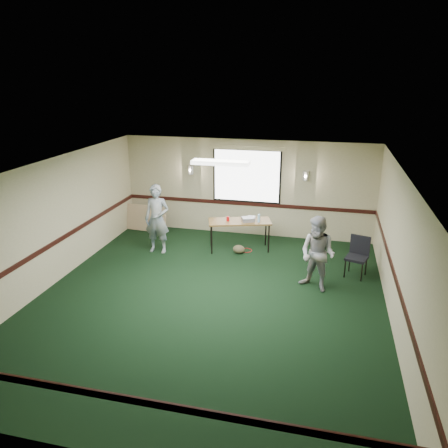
% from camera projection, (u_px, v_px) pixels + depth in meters
% --- Properties ---
extents(ground, '(8.00, 8.00, 0.00)m').
position_uv_depth(ground, '(209.00, 300.00, 8.91)').
color(ground, black).
rests_on(ground, ground).
extents(room_shell, '(8.00, 8.02, 8.00)m').
position_uv_depth(room_shell, '(232.00, 198.00, 10.34)').
color(room_shell, tan).
rests_on(room_shell, ground).
extents(folding_table, '(1.70, 1.07, 0.79)m').
position_uv_depth(folding_table, '(240.00, 223.00, 11.22)').
color(folding_table, '#563A18').
rests_on(folding_table, ground).
extents(projector, '(0.39, 0.36, 0.10)m').
position_uv_depth(projector, '(248.00, 219.00, 11.14)').
color(projector, gray).
rests_on(projector, folding_table).
extents(game_console, '(0.20, 0.17, 0.05)m').
position_uv_depth(game_console, '(252.00, 217.00, 11.39)').
color(game_console, silver).
rests_on(game_console, folding_table).
extents(red_cup, '(0.08, 0.08, 0.11)m').
position_uv_depth(red_cup, '(228.00, 219.00, 11.17)').
color(red_cup, red).
rests_on(red_cup, folding_table).
extents(water_bottle, '(0.06, 0.06, 0.21)m').
position_uv_depth(water_bottle, '(259.00, 218.00, 11.05)').
color(water_bottle, '#94D1F3').
rests_on(water_bottle, folding_table).
extents(duffel_bag, '(0.33, 0.26, 0.22)m').
position_uv_depth(duffel_bag, '(239.00, 249.00, 11.17)').
color(duffel_bag, '#4D4A2C').
rests_on(duffel_bag, ground).
extents(cable_coil, '(0.36, 0.36, 0.02)m').
position_uv_depth(cable_coil, '(246.00, 250.00, 11.37)').
color(cable_coil, red).
rests_on(cable_coil, ground).
extents(folded_table, '(1.48, 0.34, 0.75)m').
position_uv_depth(folded_table, '(143.00, 218.00, 12.76)').
color(folded_table, tan).
rests_on(folded_table, ground).
extents(conference_chair, '(0.57, 0.58, 0.92)m').
position_uv_depth(conference_chair, '(358.00, 253.00, 9.85)').
color(conference_chair, black).
rests_on(conference_chair, ground).
extents(person_left, '(0.65, 0.43, 1.77)m').
position_uv_depth(person_left, '(157.00, 219.00, 11.04)').
color(person_left, '#38537B').
rests_on(person_left, ground).
extents(person_right, '(0.98, 0.91, 1.62)m').
position_uv_depth(person_right, '(318.00, 254.00, 9.10)').
color(person_right, '#778EB9').
rests_on(person_right, ground).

